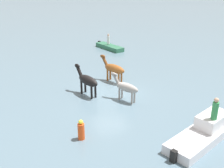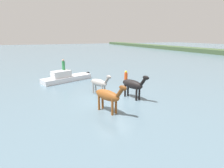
{
  "view_description": "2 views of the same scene",
  "coord_description": "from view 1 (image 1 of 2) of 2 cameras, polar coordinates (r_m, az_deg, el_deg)",
  "views": [
    {
      "loc": [
        -16.46,
        7.05,
        8.02
      ],
      "look_at": [
        -0.15,
        -0.14,
        0.83
      ],
      "focal_mm": 43.15,
      "sensor_mm": 36.0,
      "label": 1
    },
    {
      "loc": [
        11.96,
        -5.31,
        4.78
      ],
      "look_at": [
        -0.53,
        0.14,
        1.06
      ],
      "focal_mm": 28.15,
      "sensor_mm": 36.0,
      "label": 2
    }
  ],
  "objects": [
    {
      "name": "person_watcher_seated",
      "position": [
        14.57,
        21.0,
        -5.05
      ],
      "size": [
        0.32,
        0.32,
        1.19
      ],
      "color": "#338C4C",
      "rests_on": "boat_motor_center"
    },
    {
      "name": "ground_plane",
      "position": [
        19.62,
        -0.56,
        -2.16
      ],
      "size": [
        209.03,
        209.03,
        0.0
      ],
      "primitive_type": "plane",
      "color": "slate"
    },
    {
      "name": "horse_lead",
      "position": [
        18.24,
        2.99,
        -0.71
      ],
      "size": [
        2.26,
        1.32,
        1.81
      ],
      "rotation": [
        0.0,
        0.0,
        0.44
      ],
      "color": "#9E9993",
      "rests_on": "ground_plane"
    },
    {
      "name": "horse_dun_straggler",
      "position": [
        21.54,
        0.33,
        3.29
      ],
      "size": [
        2.56,
        1.41,
        2.03
      ],
      "rotation": [
        0.0,
        0.0,
        0.4
      ],
      "color": "brown",
      "rests_on": "ground_plane"
    },
    {
      "name": "horse_mid_herd",
      "position": [
        19.15,
        -5.27,
        0.79
      ],
      "size": [
        2.64,
        1.17,
        2.05
      ],
      "rotation": [
        0.0,
        0.0,
        0.29
      ],
      "color": "black",
      "rests_on": "ground_plane"
    },
    {
      "name": "boat_skiff_near",
      "position": [
        31.94,
        -0.54,
        7.72
      ],
      "size": [
        4.35,
        2.06,
        0.72
      ],
      "rotation": [
        0.0,
        0.0,
        3.38
      ],
      "color": "#2D6B4C",
      "rests_on": "ground_plane"
    },
    {
      "name": "buoy_channel_marker",
      "position": [
        14.34,
        -6.56,
        -9.76
      ],
      "size": [
        0.36,
        0.36,
        1.14
      ],
      "color": "#E54C19",
      "rests_on": "ground_plane"
    },
    {
      "name": "boat_motor_center",
      "position": [
        15.29,
        19.28,
        -9.62
      ],
      "size": [
        3.24,
        5.64,
        1.36
      ],
      "rotation": [
        0.0,
        0.0,
        5.05
      ],
      "color": "silver",
      "rests_on": "ground_plane"
    },
    {
      "name": "person_helmsman_aft",
      "position": [
        31.85,
        -0.78,
        9.46
      ],
      "size": [
        0.32,
        0.32,
        1.19
      ],
      "color": "silver",
      "rests_on": "boat_skiff_near"
    }
  ]
}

